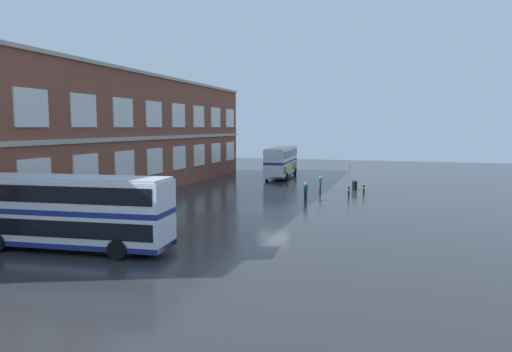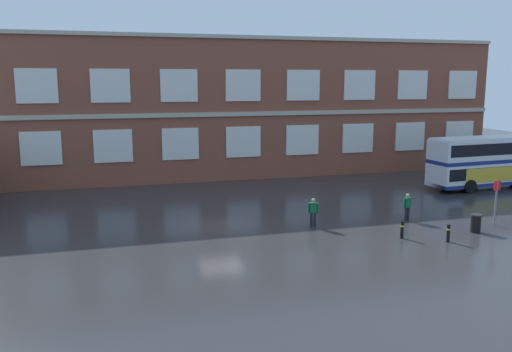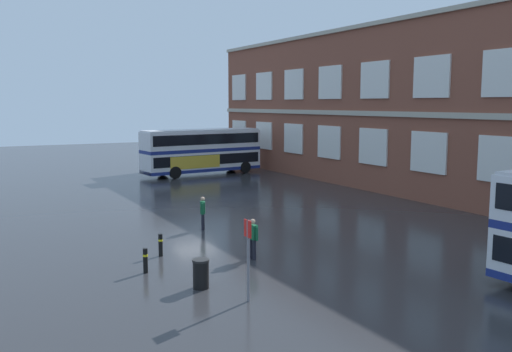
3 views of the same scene
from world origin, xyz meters
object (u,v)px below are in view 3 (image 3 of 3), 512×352
(bus_stand_flag, at_px, (248,252))
(safety_bollard_west, at_px, (145,260))
(double_decker_near, at_px, (202,151))
(station_litter_bin, at_px, (201,274))
(waiting_passenger, at_px, (203,212))
(second_passenger, at_px, (253,237))
(safety_bollard_east, at_px, (161,245))

(bus_stand_flag, bearing_deg, safety_bollard_west, -156.53)
(double_decker_near, bearing_deg, station_litter_bin, -23.00)
(waiting_passenger, bearing_deg, double_decker_near, 157.18)
(second_passenger, bearing_deg, bus_stand_flag, -29.71)
(double_decker_near, bearing_deg, safety_bollard_east, -26.57)
(bus_stand_flag, relative_size, safety_bollard_west, 2.84)
(second_passenger, distance_m, safety_bollard_east, 3.93)
(bus_stand_flag, height_order, safety_bollard_west, bus_stand_flag)
(bus_stand_flag, xyz_separation_m, station_litter_bin, (-1.96, -0.83, -1.12))
(station_litter_bin, relative_size, safety_bollard_west, 1.08)
(double_decker_near, bearing_deg, second_passenger, -18.71)
(double_decker_near, relative_size, station_litter_bin, 10.87)
(double_decker_near, distance_m, waiting_passenger, 22.52)
(waiting_passenger, bearing_deg, bus_stand_flag, -15.14)
(double_decker_near, relative_size, safety_bollard_west, 11.79)
(double_decker_near, distance_m, safety_bollard_west, 29.76)
(bus_stand_flag, distance_m, safety_bollard_west, 5.14)
(second_passenger, relative_size, station_litter_bin, 1.65)
(safety_bollard_west, bearing_deg, bus_stand_flag, 23.47)
(bus_stand_flag, relative_size, station_litter_bin, 2.62)
(station_litter_bin, bearing_deg, safety_bollard_west, -156.18)
(safety_bollard_west, bearing_deg, station_litter_bin, 23.82)
(second_passenger, relative_size, safety_bollard_west, 1.79)
(station_litter_bin, distance_m, safety_bollard_west, 2.88)
(waiting_passenger, relative_size, second_passenger, 1.00)
(station_litter_bin, xyz_separation_m, safety_bollard_west, (-2.63, -1.16, -0.03))
(waiting_passenger, xyz_separation_m, second_passenger, (6.01, -0.33, 0.00))
(double_decker_near, xyz_separation_m, safety_bollard_east, (24.47, -12.24, -1.66))
(safety_bollard_east, bearing_deg, double_decker_near, 153.43)
(waiting_passenger, height_order, bus_stand_flag, bus_stand_flag)
(safety_bollard_west, bearing_deg, waiting_passenger, 140.11)
(double_decker_near, relative_size, waiting_passenger, 6.59)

